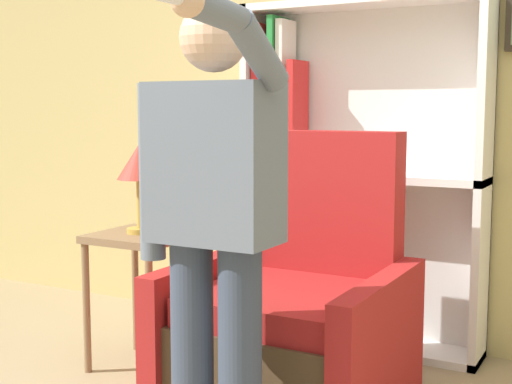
{
  "coord_description": "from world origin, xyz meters",
  "views": [
    {
      "loc": [
        1.21,
        -1.73,
        1.28
      ],
      "look_at": [
        -0.08,
        0.62,
        0.97
      ],
      "focal_mm": 50.0,
      "sensor_mm": 36.0,
      "label": 1
    }
  ],
  "objects_px": {
    "armchair": "(296,320)",
    "side_table": "(141,259)",
    "person_standing": "(213,213)",
    "table_lamp": "(139,166)",
    "bookcase": "(328,184)"
  },
  "relations": [
    {
      "from": "armchair",
      "to": "side_table",
      "type": "height_order",
      "value": "armchair"
    },
    {
      "from": "person_standing",
      "to": "table_lamp",
      "type": "distance_m",
      "value": 1.17
    },
    {
      "from": "bookcase",
      "to": "person_standing",
      "type": "bearing_deg",
      "value": -80.98
    },
    {
      "from": "bookcase",
      "to": "armchair",
      "type": "bearing_deg",
      "value": -76.39
    },
    {
      "from": "armchair",
      "to": "table_lamp",
      "type": "distance_m",
      "value": 1.06
    },
    {
      "from": "table_lamp",
      "to": "person_standing",
      "type": "bearing_deg",
      "value": -40.24
    },
    {
      "from": "person_standing",
      "to": "side_table",
      "type": "height_order",
      "value": "person_standing"
    },
    {
      "from": "side_table",
      "to": "table_lamp",
      "type": "bearing_deg",
      "value": 180.0
    },
    {
      "from": "armchair",
      "to": "person_standing",
      "type": "height_order",
      "value": "person_standing"
    },
    {
      "from": "person_standing",
      "to": "table_lamp",
      "type": "relative_size",
      "value": 3.72
    },
    {
      "from": "bookcase",
      "to": "armchair",
      "type": "distance_m",
      "value": 1.0
    },
    {
      "from": "bookcase",
      "to": "person_standing",
      "type": "distance_m",
      "value": 1.62
    },
    {
      "from": "person_standing",
      "to": "table_lamp",
      "type": "height_order",
      "value": "person_standing"
    },
    {
      "from": "bookcase",
      "to": "person_standing",
      "type": "height_order",
      "value": "bookcase"
    },
    {
      "from": "armchair",
      "to": "person_standing",
      "type": "xyz_separation_m",
      "value": [
        0.05,
        -0.77,
        0.58
      ]
    }
  ]
}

